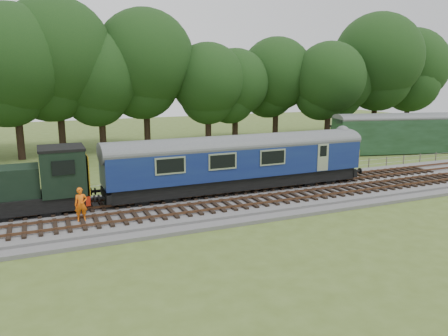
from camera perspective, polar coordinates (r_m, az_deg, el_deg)
name	(u,v)px	position (r m, az deg, el deg)	size (l,w,h in m)	color
ground	(247,200)	(28.78, 3.08, -4.25)	(120.00, 120.00, 0.00)	#495C21
ballast	(247,198)	(28.73, 3.08, -3.92)	(70.00, 7.00, 0.35)	#4C4C4F
track_north	(238,189)	(29.88, 1.90, -2.81)	(67.20, 2.40, 0.21)	black
track_south	(259,201)	(27.30, 4.58, -4.27)	(67.20, 2.40, 0.21)	black
fence	(221,185)	(32.73, -0.41, -2.24)	(64.00, 0.12, 1.00)	#6B6054
tree_line	(160,150)	(49.00, -8.39, 2.40)	(70.00, 8.00, 18.00)	black
dmu_railcar	(239,158)	(29.41, 1.98, 1.33)	(18.05, 2.86, 3.88)	black
shunter_loco	(11,187)	(26.88, -26.01, -2.29)	(8.92, 2.60, 3.38)	black
worker	(81,204)	(24.68, -18.18, -4.54)	(0.67, 0.44, 1.85)	orange
parked_coach	(408,131)	(50.16, 22.94, 4.47)	(16.31, 6.42, 4.11)	#163116
shed	(347,136)	(52.20, 15.75, 4.02)	(3.09, 3.09, 2.41)	#163116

